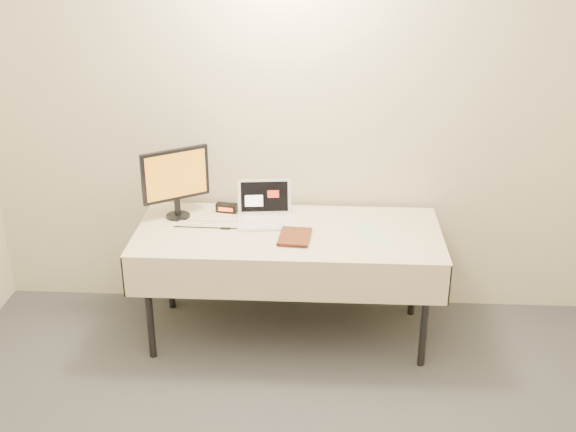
# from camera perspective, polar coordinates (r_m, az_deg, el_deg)

# --- Properties ---
(back_wall) EXTENTS (4.00, 0.10, 2.70)m
(back_wall) POSITION_cam_1_polar(r_m,az_deg,el_deg) (4.61, 0.34, 8.15)
(back_wall) COLOR beige
(back_wall) RESTS_ON ground
(table) EXTENTS (1.86, 0.81, 0.74)m
(table) POSITION_cam_1_polar(r_m,az_deg,el_deg) (4.42, 0.03, -1.90)
(table) COLOR black
(table) RESTS_ON ground
(laptop) EXTENTS (0.37, 0.33, 0.23)m
(laptop) POSITION_cam_1_polar(r_m,az_deg,el_deg) (4.52, -1.84, 0.35)
(laptop) COLOR white
(laptop) RESTS_ON table
(monitor) EXTENTS (0.38, 0.26, 0.45)m
(monitor) POSITION_cam_1_polar(r_m,az_deg,el_deg) (4.54, -8.87, 2.98)
(monitor) COLOR black
(monitor) RESTS_ON table
(book) EXTENTS (0.19, 0.04, 0.25)m
(book) POSITION_cam_1_polar(r_m,az_deg,el_deg) (4.25, -0.70, -0.23)
(book) COLOR #94381B
(book) RESTS_ON table
(alarm_clock) EXTENTS (0.14, 0.08, 0.06)m
(alarm_clock) POSITION_cam_1_polar(r_m,az_deg,el_deg) (4.66, -4.87, 0.65)
(alarm_clock) COLOR black
(alarm_clock) RESTS_ON table
(clicker) EXTENTS (0.06, 0.10, 0.02)m
(clicker) POSITION_cam_1_polar(r_m,az_deg,el_deg) (4.33, 1.47, -1.41)
(clicker) COLOR #B7B7B9
(clicker) RESTS_ON table
(paper_form) EXTENTS (0.22, 0.34, 0.00)m
(paper_form) POSITION_cam_1_polar(r_m,az_deg,el_deg) (4.38, 6.60, -1.40)
(paper_form) COLOR #AED5A9
(paper_form) RESTS_ON table
(usb_dongle) EXTENTS (0.06, 0.02, 0.01)m
(usb_dongle) POSITION_cam_1_polar(r_m,az_deg,el_deg) (4.42, -4.96, -0.99)
(usb_dongle) COLOR black
(usb_dongle) RESTS_ON table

